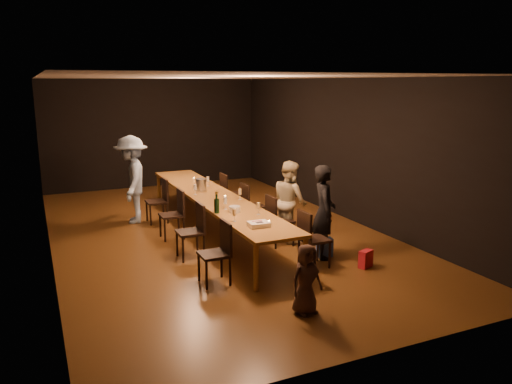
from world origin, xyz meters
name	(u,v)px	position (x,y,z in m)	size (l,w,h in m)	color
ground	(214,233)	(0.00, 0.00, 0.00)	(10.00, 10.00, 0.00)	#412610
room_shell	(212,127)	(0.00, 0.00, 2.08)	(6.04, 10.04, 3.02)	black
table	(214,198)	(0.00, 0.00, 0.70)	(0.90, 6.00, 0.75)	olive
chair_right_0	(314,239)	(0.85, -2.40, 0.47)	(0.42, 0.42, 0.93)	black
chair_right_1	(280,220)	(0.85, -1.20, 0.47)	(0.42, 0.42, 0.93)	black
chair_right_2	(253,206)	(0.85, 0.00, 0.47)	(0.42, 0.42, 0.93)	black
chair_right_3	(232,194)	(0.85, 1.20, 0.47)	(0.42, 0.42, 0.93)	black
chair_left_0	(214,253)	(-0.85, -2.40, 0.47)	(0.42, 0.42, 0.93)	black
chair_left_1	(190,231)	(-0.85, -1.20, 0.47)	(0.42, 0.42, 0.93)	black
chair_left_2	(171,214)	(-0.85, 0.00, 0.47)	(0.42, 0.42, 0.93)	black
chair_left_3	(157,201)	(-0.85, 1.20, 0.47)	(0.42, 0.42, 0.93)	black
woman_birthday	(324,212)	(1.21, -2.09, 0.79)	(0.58, 0.38, 1.59)	black
woman_tan	(290,201)	(1.15, -1.00, 0.75)	(0.73, 0.57, 1.51)	beige
man_blue	(132,180)	(-1.29, 1.44, 0.92)	(1.19, 0.68, 1.84)	#98BDEC
child	(306,279)	(-0.10, -3.80, 0.46)	(0.45, 0.29, 0.92)	#432E26
gift_bag_red	(366,259)	(1.58, -2.79, 0.14)	(0.24, 0.13, 0.28)	red
gift_bag_blue	(325,247)	(1.26, -2.06, 0.16)	(0.26, 0.17, 0.32)	#2955B3
birthday_cake	(259,224)	(-0.08, -2.29, 0.79)	(0.32, 0.26, 0.07)	white
plate_stack	(235,209)	(-0.10, -1.35, 0.80)	(0.19, 0.19, 0.11)	white
champagne_bottle	(217,202)	(-0.39, -1.26, 0.94)	(0.09, 0.09, 0.37)	black
ice_bucket	(201,185)	(-0.07, 0.57, 0.87)	(0.22, 0.22, 0.24)	silver
wineglass_0	(234,215)	(-0.31, -1.87, 0.85)	(0.06, 0.06, 0.21)	beige
wineglass_1	(258,209)	(0.21, -1.64, 0.85)	(0.06, 0.06, 0.21)	beige
wineglass_2	(225,204)	(-0.17, -1.09, 0.85)	(0.06, 0.06, 0.21)	silver
wineglass_3	(240,194)	(0.35, -0.51, 0.85)	(0.06, 0.06, 0.21)	beige
wineglass_4	(195,190)	(-0.30, 0.23, 0.85)	(0.06, 0.06, 0.21)	silver
wineglass_5	(208,181)	(0.20, 0.92, 0.85)	(0.06, 0.06, 0.21)	silver
tealight_near	(269,222)	(0.15, -2.17, 0.77)	(0.05, 0.05, 0.03)	#B2B7B2
tealight_mid	(225,197)	(0.15, -0.23, 0.77)	(0.05, 0.05, 0.03)	#B2B7B2
tealight_far	(194,179)	(0.15, 1.77, 0.77)	(0.05, 0.05, 0.03)	#B2B7B2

